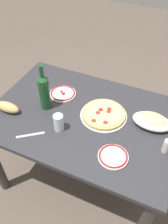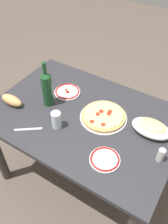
# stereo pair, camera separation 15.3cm
# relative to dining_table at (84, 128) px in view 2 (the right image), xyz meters

# --- Properties ---
(ground_plane) EXTENTS (8.00, 8.00, 0.00)m
(ground_plane) POSITION_rel_dining_table_xyz_m (0.00, 0.00, -0.60)
(ground_plane) COLOR brown
(ground_plane) RESTS_ON ground
(dining_table) EXTENTS (1.22, 0.85, 0.72)m
(dining_table) POSITION_rel_dining_table_xyz_m (0.00, 0.00, 0.00)
(dining_table) COLOR #2D2D33
(dining_table) RESTS_ON ground
(pepperoni_pizza) EXTENTS (0.30, 0.30, 0.03)m
(pepperoni_pizza) POSITION_rel_dining_table_xyz_m (-0.12, -0.05, 0.14)
(pepperoni_pizza) COLOR #B7B7BC
(pepperoni_pizza) RESTS_ON dining_table
(baked_pasta_dish) EXTENTS (0.24, 0.15, 0.08)m
(baked_pasta_dish) POSITION_rel_dining_table_xyz_m (-0.42, -0.09, 0.17)
(baked_pasta_dish) COLOR white
(baked_pasta_dish) RESTS_ON dining_table
(wine_bottle) EXTENTS (0.07, 0.07, 0.33)m
(wine_bottle) POSITION_rel_dining_table_xyz_m (0.26, 0.03, 0.26)
(wine_bottle) COLOR #194723
(wine_bottle) RESTS_ON dining_table
(water_glass) EXTENTS (0.06, 0.06, 0.11)m
(water_glass) POSITION_rel_dining_table_xyz_m (0.09, 0.17, 0.18)
(water_glass) COLOR silver
(water_glass) RESTS_ON dining_table
(side_plate_near) EXTENTS (0.19, 0.19, 0.02)m
(side_plate_near) POSITION_rel_dining_table_xyz_m (0.22, -0.13, 0.13)
(side_plate_near) COLOR white
(side_plate_near) RESTS_ON dining_table
(side_plate_far) EXTENTS (0.17, 0.17, 0.02)m
(side_plate_far) POSITION_rel_dining_table_xyz_m (-0.28, 0.23, 0.13)
(side_plate_far) COLOR white
(side_plate_far) RESTS_ON dining_table
(bread_loaf) EXTENTS (0.17, 0.07, 0.07)m
(bread_loaf) POSITION_rel_dining_table_xyz_m (0.47, 0.17, 0.16)
(bread_loaf) COLOR tan
(bread_loaf) RESTS_ON dining_table
(spice_shaker) EXTENTS (0.04, 0.04, 0.09)m
(spice_shaker) POSITION_rel_dining_table_xyz_m (-0.53, 0.07, 0.17)
(spice_shaker) COLOR silver
(spice_shaker) RESTS_ON dining_table
(fork_left) EXTENTS (0.15, 0.12, 0.00)m
(fork_left) POSITION_rel_dining_table_xyz_m (0.22, 0.29, 0.13)
(fork_left) COLOR #B7B7BC
(fork_left) RESTS_ON dining_table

